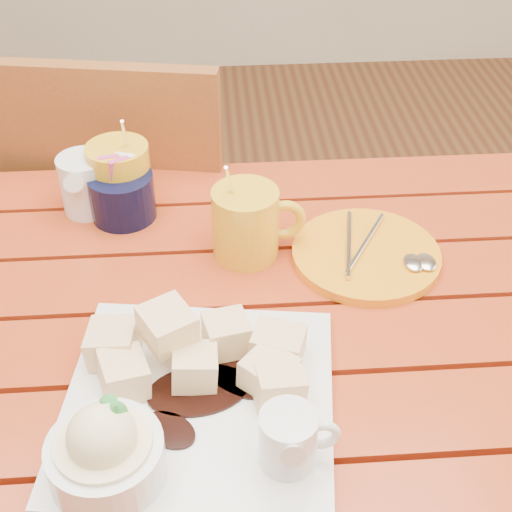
{
  "coord_description": "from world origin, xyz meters",
  "views": [
    {
      "loc": [
        0.01,
        -0.58,
        1.34
      ],
      "look_at": [
        0.06,
        0.07,
        0.82
      ],
      "focal_mm": 50.0,
      "sensor_mm": 36.0,
      "label": 1
    }
  ],
  "objects": [
    {
      "name": "coffee_mug_left",
      "position": [
        -0.12,
        0.29,
        0.8
      ],
      "size": [
        0.12,
        0.09,
        0.15
      ],
      "rotation": [
        0.0,
        0.0,
        -0.4
      ],
      "color": "gold",
      "rests_on": "table"
    },
    {
      "name": "dessert_plate",
      "position": [
        -0.03,
        -0.12,
        0.78
      ],
      "size": [
        0.31,
        0.31,
        0.11
      ],
      "rotation": [
        0.0,
        0.0,
        -0.14
      ],
      "color": "white",
      "rests_on": "table"
    },
    {
      "name": "orange_saucer",
      "position": [
        0.21,
        0.14,
        0.76
      ],
      "size": [
        0.2,
        0.2,
        0.02
      ],
      "rotation": [
        0.0,
        0.0,
        -0.38
      ],
      "color": "orange",
      "rests_on": "table"
    },
    {
      "name": "chair_far",
      "position": [
        -0.17,
        0.53,
        0.51
      ],
      "size": [
        0.5,
        0.5,
        0.91
      ],
      "rotation": [
        0.0,
        0.0,
        2.97
      ],
      "color": "brown",
      "rests_on": "ground"
    },
    {
      "name": "cream_pitcher",
      "position": [
        -0.16,
        0.28,
        0.79
      ],
      "size": [
        0.1,
        0.09,
        0.09
      ],
      "rotation": [
        0.0,
        0.0,
        0.25
      ],
      "color": "white",
      "rests_on": "table"
    },
    {
      "name": "coffee_mug_right",
      "position": [
        0.06,
        0.16,
        0.8
      ],
      "size": [
        0.12,
        0.09,
        0.15
      ],
      "rotation": [
        0.0,
        0.0,
        0.07
      ],
      "color": "gold",
      "rests_on": "table"
    },
    {
      "name": "sugar_caddy",
      "position": [
        -0.11,
        0.26,
        0.79
      ],
      "size": [
        0.09,
        0.09,
        0.1
      ],
      "color": "black",
      "rests_on": "table"
    },
    {
      "name": "table",
      "position": [
        0.0,
        0.0,
        0.64
      ],
      "size": [
        1.2,
        0.79,
        0.75
      ],
      "color": "#A83115",
      "rests_on": "ground"
    }
  ]
}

